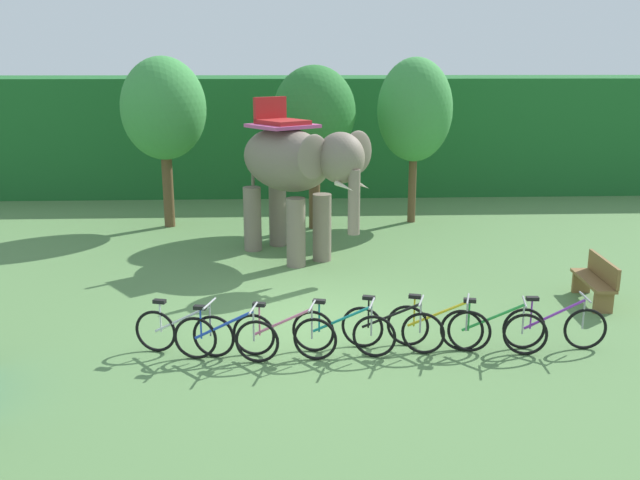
# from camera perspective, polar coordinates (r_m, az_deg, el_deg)

# --- Properties ---
(ground_plane) EXTENTS (80.00, 80.00, 0.00)m
(ground_plane) POSITION_cam_1_polar(r_m,az_deg,el_deg) (12.64, -0.67, -6.87)
(ground_plane) COLOR #567F47
(foliage_hedge) EXTENTS (36.00, 6.00, 4.03)m
(foliage_hedge) POSITION_cam_1_polar(r_m,az_deg,el_deg) (26.60, -1.73, 8.93)
(foliage_hedge) COLOR #1E6028
(foliage_hedge) RESTS_ON ground
(tree_far_right) EXTENTS (2.34, 2.34, 4.75)m
(tree_far_right) POSITION_cam_1_polar(r_m,az_deg,el_deg) (19.89, -12.73, 10.43)
(tree_far_right) COLOR brown
(tree_far_right) RESTS_ON ground
(tree_left) EXTENTS (2.26, 2.26, 4.51)m
(tree_left) POSITION_cam_1_polar(r_m,az_deg,el_deg) (19.23, -0.47, 10.38)
(tree_left) COLOR brown
(tree_left) RESTS_ON ground
(tree_right) EXTENTS (2.13, 2.13, 4.72)m
(tree_right) POSITION_cam_1_polar(r_m,az_deg,el_deg) (20.17, 7.80, 10.51)
(tree_right) COLOR brown
(tree_right) RESTS_ON ground
(elephant) EXTENTS (3.41, 3.93, 3.78)m
(elephant) POSITION_cam_1_polar(r_m,az_deg,el_deg) (16.27, -2.14, 6.01)
(elephant) COLOR gray
(elephant) RESTS_ON ground
(bike_white) EXTENTS (1.66, 0.62, 0.92)m
(bike_white) POSITION_cam_1_polar(r_m,az_deg,el_deg) (11.44, -11.12, -7.43)
(bike_white) COLOR black
(bike_white) RESTS_ON ground
(bike_blue) EXTENTS (1.69, 0.52, 0.92)m
(bike_blue) POSITION_cam_1_polar(r_m,az_deg,el_deg) (11.10, -7.76, -7.99)
(bike_blue) COLOR black
(bike_blue) RESTS_ON ground
(bike_pink) EXTENTS (1.68, 0.57, 0.92)m
(bike_pink) POSITION_cam_1_polar(r_m,az_deg,el_deg) (11.13, -2.99, -7.81)
(bike_pink) COLOR black
(bike_pink) RESTS_ON ground
(bike_teal) EXTENTS (1.66, 0.62, 0.92)m
(bike_teal) POSITION_cam_1_polar(r_m,az_deg,el_deg) (11.24, 1.92, -7.56)
(bike_teal) COLOR black
(bike_teal) RESTS_ON ground
(bike_black) EXTENTS (1.64, 0.68, 0.92)m
(bike_black) POSITION_cam_1_polar(r_m,az_deg,el_deg) (11.44, 5.95, -7.24)
(bike_black) COLOR black
(bike_black) RESTS_ON ground
(bike_yellow) EXTENTS (1.65, 0.66, 0.92)m
(bike_yellow) POSITION_cam_1_polar(r_m,az_deg,el_deg) (11.61, 9.68, -7.04)
(bike_yellow) COLOR black
(bike_yellow) RESTS_ON ground
(bike_green) EXTENTS (1.68, 0.57, 0.92)m
(bike_green) POSITION_cam_1_polar(r_m,az_deg,el_deg) (11.63, 14.05, -7.23)
(bike_green) COLOR black
(bike_green) RESTS_ON ground
(bike_purple) EXTENTS (1.71, 0.52, 0.92)m
(bike_purple) POSITION_cam_1_polar(r_m,az_deg,el_deg) (12.06, 18.72, -6.79)
(bike_purple) COLOR black
(bike_purple) RESTS_ON ground
(wooden_bench) EXTENTS (0.50, 1.52, 0.89)m
(wooden_bench) POSITION_cam_1_polar(r_m,az_deg,el_deg) (14.58, 21.79, -3.01)
(wooden_bench) COLOR brown
(wooden_bench) RESTS_ON ground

